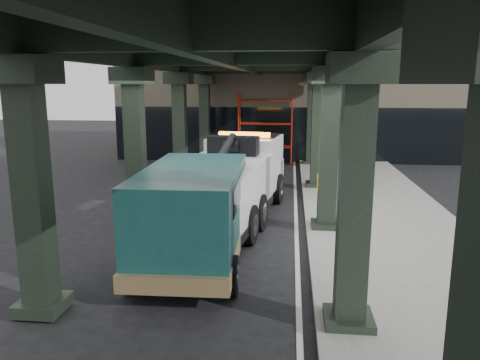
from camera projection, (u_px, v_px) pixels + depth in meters
The scene contains 8 objects.
ground at pixel (235, 250), 12.91m from camera, with size 90.00×90.00×0.00m, color black.
sidewalk at pixel (388, 231), 14.37m from camera, with size 5.00×40.00×0.15m, color gray.
lane_stripe at pixel (296, 230), 14.68m from camera, with size 0.12×38.00×0.01m, color silver.
viaduct at pixel (229, 51), 13.80m from camera, with size 7.40×32.00×6.40m.
building at pixel (300, 92), 31.37m from camera, with size 22.00×10.00×8.00m, color #C6B793.
scaffolding at pixel (265, 127), 26.75m from camera, with size 3.08×0.88×4.00m.
tow_truck at pixel (231, 178), 15.64m from camera, with size 3.56×9.10×2.91m.
towed_van at pixel (196, 210), 11.88m from camera, with size 2.66×6.27×2.51m.
Camera 1 is at (1.46, -12.17, 4.50)m, focal length 35.00 mm.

